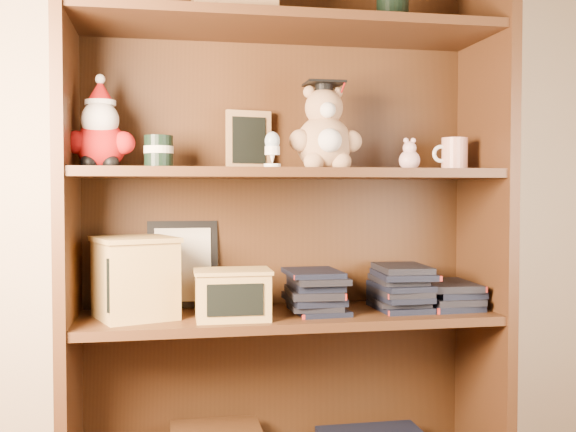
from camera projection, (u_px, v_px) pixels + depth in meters
name	position (u px, v px, depth m)	size (l,w,h in m)	color
bookcase	(284.00, 230.00, 1.91)	(1.20, 0.35, 1.60)	#442613
shelf_lower	(288.00, 317.00, 1.87)	(1.14, 0.33, 0.02)	#442613
shelf_upper	(288.00, 174.00, 1.86)	(1.14, 0.33, 0.02)	#442613
santa_plush	(100.00, 133.00, 1.76)	(0.18, 0.13, 0.25)	#A50F0F
teachers_tin	(159.00, 151.00, 1.79)	(0.08, 0.08, 0.09)	black
chalkboard_plaque	(249.00, 141.00, 1.95)	(0.13, 0.08, 0.17)	#9E7547
egg_cup	(272.00, 148.00, 1.77)	(0.05, 0.05, 0.10)	white
grad_teddy_bear	(324.00, 135.00, 1.87)	(0.21, 0.18, 0.25)	tan
pink_figurine	(409.00, 157.00, 1.92)	(0.06, 0.06, 0.09)	beige
teacher_mug	(454.00, 154.00, 1.95)	(0.11, 0.07, 0.09)	silver
certificate_frame	(183.00, 264.00, 1.95)	(0.20, 0.05, 0.25)	black
treats_box	(135.00, 277.00, 1.79)	(0.25, 0.25, 0.22)	tan
pencils_box	(232.00, 294.00, 1.78)	(0.20, 0.15, 0.13)	tan
book_stack_left	(316.00, 292.00, 1.89)	(0.14, 0.20, 0.11)	black
book_stack_mid	(401.00, 287.00, 1.93)	(0.14, 0.20, 0.13)	black
book_stack_right	(449.00, 296.00, 1.96)	(0.14, 0.20, 0.06)	black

